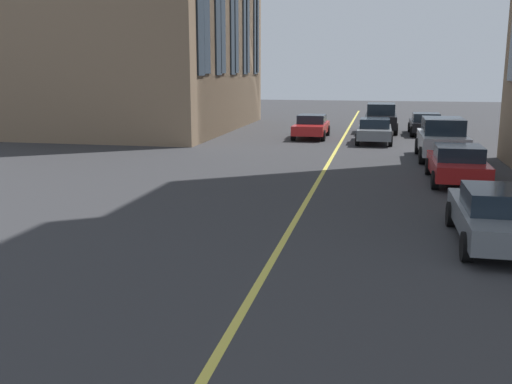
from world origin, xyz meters
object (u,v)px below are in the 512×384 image
Objects in this scene: car_black_parked_b at (425,124)px; car_grey_oncoming at (375,130)px; car_red_far at (457,163)px; car_silver_mid at (442,138)px; car_red_trailing at (311,126)px; car_grey_parked_a at (499,215)px; car_black_near at (381,118)px.

car_grey_oncoming is at bearing 147.84° from car_black_parked_b.
car_red_far is 1.00× the size of car_black_parked_b.
car_black_parked_b is (10.48, -0.00, -0.27)m from car_silver_mid.
car_red_far is 14.67m from car_red_trailing.
car_grey_parked_a is at bearing 180.00° from car_red_far.
car_silver_mid is at bearing -137.19° from car_red_trailing.
car_grey_oncoming is at bearing 15.14° from car_red_far.
car_black_parked_b is 2.88m from car_black_near.
car_red_far is 1.00× the size of car_grey_oncoming.
car_grey_oncoming is at bearing 176.84° from car_black_near.
car_silver_mid is at bearing -166.34° from car_black_near.
car_grey_parked_a is (-24.75, -2.74, -0.27)m from car_black_near.
car_silver_mid is at bearing 0.00° from car_grey_parked_a.
car_red_trailing is 1.00× the size of car_grey_parked_a.
car_red_far is at bearing -164.86° from car_grey_oncoming.
car_black_parked_b is 1.00× the size of car_grey_parked_a.
car_black_parked_b is 5.75m from car_grey_oncoming.
car_red_trailing is at bearing 65.41° from car_grey_oncoming.
car_grey_parked_a is (-13.46, -0.00, -0.27)m from car_silver_mid.
car_grey_oncoming is (-5.68, 0.31, -0.27)m from car_black_near.
car_black_near reaches higher than car_grey_oncoming.
car_black_parked_b and car_grey_oncoming have the same top height.
car_red_trailing is 1.00× the size of car_grey_oncoming.
car_grey_oncoming is at bearing -114.59° from car_red_trailing.
car_silver_mid is 1.07× the size of car_red_trailing.
car_black_near reaches higher than car_grey_parked_a.
car_silver_mid is 9.98m from car_red_trailing.
car_grey_parked_a is at bearing -180.00° from car_silver_mid.
car_grey_oncoming is (-4.86, 3.06, 0.00)m from car_black_parked_b.
car_grey_oncoming is (5.62, 3.06, -0.27)m from car_silver_mid.
car_silver_mid is 1.07× the size of car_black_parked_b.
car_black_near is at bearing 73.45° from car_black_parked_b.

